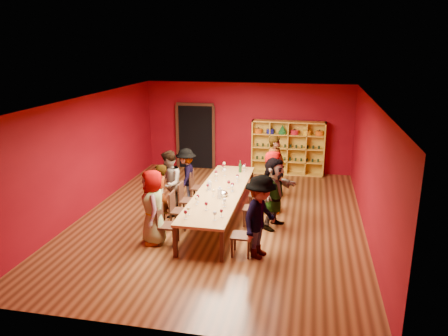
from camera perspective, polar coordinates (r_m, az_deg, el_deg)
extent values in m
cube|color=#4C2814|center=(11.09, -0.48, -6.71)|extent=(7.10, 9.10, 0.02)
cube|color=#690510|center=(14.93, 3.09, 5.34)|extent=(7.10, 0.02, 3.00)
cube|color=#690510|center=(6.52, -8.83, -9.54)|extent=(7.10, 0.02, 3.00)
cube|color=#690510|center=(11.81, -17.42, 1.69)|extent=(0.02, 9.10, 3.00)
cube|color=#690510|center=(10.48, 18.63, -0.22)|extent=(0.02, 9.10, 3.00)
cube|color=silver|center=(10.30, -0.52, 8.96)|extent=(7.10, 9.10, 0.02)
cube|color=#A67C45|center=(10.83, -0.49, -3.15)|extent=(1.10, 4.50, 0.06)
cube|color=black|center=(9.15, -6.38, -9.57)|extent=(0.08, 0.08, 0.69)
cube|color=black|center=(13.06, -0.63, -1.47)|extent=(0.08, 0.08, 0.69)
cube|color=black|center=(8.92, -0.28, -10.17)|extent=(0.08, 0.08, 0.69)
cube|color=black|center=(12.90, 3.63, -1.73)|extent=(0.08, 0.08, 0.69)
cube|color=black|center=(15.30, -3.67, 4.06)|extent=(1.20, 0.14, 2.20)
cube|color=black|center=(15.03, -3.82, 8.30)|extent=(1.32, 0.06, 0.10)
cube|color=black|center=(15.41, -6.08, 4.10)|extent=(0.10, 0.06, 2.20)
cube|color=black|center=(15.08, -1.35, 3.91)|extent=(0.10, 0.06, 2.20)
cube|color=gold|center=(14.80, 3.76, 2.85)|extent=(0.04, 0.40, 1.80)
cube|color=gold|center=(14.69, 12.93, 2.37)|extent=(0.04, 0.40, 1.80)
cube|color=gold|center=(14.52, 8.47, 6.00)|extent=(2.40, 0.40, 0.04)
cube|color=gold|center=(14.93, 8.19, -0.67)|extent=(2.40, 0.40, 0.04)
cube|color=gold|center=(14.88, 8.37, 2.79)|extent=(2.40, 0.02, 1.80)
cube|color=gold|center=(14.81, 8.26, 0.93)|extent=(2.36, 0.38, 0.03)
cube|color=gold|center=(14.70, 8.33, 2.62)|extent=(2.36, 0.38, 0.03)
cube|color=gold|center=(14.60, 8.40, 4.34)|extent=(2.36, 0.38, 0.03)
cube|color=gold|center=(14.74, 6.00, 2.74)|extent=(0.03, 0.38, 1.76)
cube|color=gold|center=(14.70, 8.33, 2.62)|extent=(0.03, 0.38, 1.76)
cube|color=gold|center=(14.68, 10.67, 2.49)|extent=(0.03, 0.38, 1.76)
cylinder|color=#D2580C|center=(14.66, 4.50, 4.87)|extent=(0.26, 0.26, 0.15)
sphere|color=black|center=(14.65, 4.51, 5.24)|extent=(0.05, 0.05, 0.05)
cylinder|color=navy|center=(14.62, 6.06, 4.80)|extent=(0.26, 0.26, 0.15)
sphere|color=black|center=(14.60, 6.07, 5.16)|extent=(0.05, 0.05, 0.05)
cylinder|color=#18602A|center=(14.60, 7.63, 4.59)|extent=(0.26, 0.26, 0.08)
cone|color=#18602A|center=(14.57, 7.65, 5.17)|extent=(0.24, 0.24, 0.22)
cylinder|color=red|center=(14.57, 9.20, 4.64)|extent=(0.26, 0.26, 0.15)
sphere|color=black|center=(14.55, 9.22, 5.01)|extent=(0.05, 0.05, 0.05)
cylinder|color=yellow|center=(14.56, 10.78, 4.56)|extent=(0.26, 0.26, 0.15)
sphere|color=black|center=(14.55, 10.80, 4.92)|extent=(0.05, 0.05, 0.05)
cylinder|color=#D2580C|center=(14.57, 12.36, 4.47)|extent=(0.26, 0.26, 0.15)
sphere|color=black|center=(14.55, 12.38, 4.83)|extent=(0.05, 0.05, 0.05)
cylinder|color=black|center=(14.87, 4.35, 1.38)|extent=(0.07, 0.07, 0.10)
cylinder|color=black|center=(14.85, 5.06, 1.34)|extent=(0.07, 0.07, 0.10)
cylinder|color=black|center=(14.84, 5.77, 1.31)|extent=(0.07, 0.07, 0.10)
cylinder|color=black|center=(14.82, 6.48, 1.27)|extent=(0.07, 0.07, 0.10)
cylinder|color=black|center=(14.81, 7.19, 1.23)|extent=(0.07, 0.07, 0.10)
cylinder|color=black|center=(14.80, 7.90, 1.19)|extent=(0.07, 0.07, 0.10)
cylinder|color=black|center=(14.79, 8.62, 1.15)|extent=(0.07, 0.07, 0.10)
cylinder|color=black|center=(14.78, 9.33, 1.11)|extent=(0.07, 0.07, 0.10)
cylinder|color=black|center=(14.78, 10.05, 1.07)|extent=(0.07, 0.07, 0.10)
cylinder|color=black|center=(14.77, 10.77, 1.03)|extent=(0.07, 0.07, 0.10)
cylinder|color=black|center=(14.77, 11.48, 0.99)|extent=(0.07, 0.07, 0.10)
cylinder|color=black|center=(14.78, 12.20, 0.95)|extent=(0.07, 0.07, 0.10)
cylinder|color=black|center=(14.77, 4.39, 3.07)|extent=(0.07, 0.07, 0.10)
cylinder|color=black|center=(14.75, 5.10, 3.03)|extent=(0.07, 0.07, 0.10)
cylinder|color=black|center=(14.73, 5.82, 3.00)|extent=(0.07, 0.07, 0.10)
cylinder|color=black|center=(14.71, 6.53, 2.96)|extent=(0.07, 0.07, 0.10)
cylinder|color=black|center=(14.70, 7.25, 2.92)|extent=(0.07, 0.07, 0.10)
cylinder|color=black|center=(14.69, 7.97, 2.89)|extent=(0.07, 0.07, 0.10)
cylinder|color=black|center=(14.68, 8.69, 2.85)|extent=(0.07, 0.07, 0.10)
cylinder|color=black|center=(14.67, 9.41, 2.81)|extent=(0.07, 0.07, 0.10)
cylinder|color=black|center=(14.67, 10.14, 2.77)|extent=(0.07, 0.07, 0.10)
cylinder|color=black|center=(14.66, 10.86, 2.73)|extent=(0.07, 0.07, 0.10)
cylinder|color=black|center=(14.66, 11.58, 2.69)|extent=(0.07, 0.07, 0.10)
cylinder|color=black|center=(14.67, 12.30, 2.65)|extent=(0.07, 0.07, 0.10)
cube|color=black|center=(9.71, -7.30, -7.48)|extent=(0.42, 0.42, 0.04)
cube|color=black|center=(9.68, -8.42, -6.07)|extent=(0.04, 0.40, 0.44)
cube|color=black|center=(9.71, -8.54, -8.99)|extent=(0.04, 0.04, 0.41)
cube|color=black|center=(9.61, -6.60, -9.21)|extent=(0.04, 0.04, 0.41)
cube|color=black|center=(10.00, -7.87, -8.19)|extent=(0.04, 0.04, 0.41)
cube|color=black|center=(9.90, -5.99, -8.39)|extent=(0.04, 0.04, 0.41)
imported|color=#4D4D52|center=(9.66, -9.24, -5.06)|extent=(0.75, 0.93, 1.68)
cube|color=black|center=(10.47, -5.78, -5.62)|extent=(0.42, 0.42, 0.04)
cube|color=black|center=(10.44, -6.82, -4.31)|extent=(0.04, 0.40, 0.44)
cube|color=black|center=(10.46, -6.92, -7.03)|extent=(0.04, 0.04, 0.41)
cube|color=black|center=(10.36, -5.12, -7.20)|extent=(0.04, 0.04, 0.41)
cube|color=black|center=(10.76, -6.35, -6.33)|extent=(0.04, 0.04, 0.41)
cube|color=black|center=(10.66, -4.60, -6.49)|extent=(0.04, 0.04, 0.41)
imported|color=silver|center=(10.50, -8.38, -3.66)|extent=(0.47, 0.61, 1.55)
cube|color=black|center=(11.12, -4.69, -4.27)|extent=(0.42, 0.42, 0.04)
cube|color=black|center=(11.09, -5.67, -3.04)|extent=(0.04, 0.40, 0.44)
cube|color=black|center=(11.09, -5.76, -5.59)|extent=(0.04, 0.04, 0.41)
cube|color=black|center=(11.00, -4.05, -5.74)|extent=(0.04, 0.04, 0.41)
cube|color=black|center=(11.40, -5.26, -4.98)|extent=(0.04, 0.04, 0.41)
cube|color=black|center=(11.31, -3.60, -5.11)|extent=(0.04, 0.04, 0.41)
imported|color=beige|center=(11.12, -7.23, -2.05)|extent=(0.64, 0.91, 1.70)
cube|color=black|center=(12.05, -3.35, -2.60)|extent=(0.42, 0.42, 0.04)
cube|color=black|center=(12.03, -4.24, -1.46)|extent=(0.04, 0.40, 0.44)
cube|color=black|center=(12.02, -4.32, -3.82)|extent=(0.04, 0.04, 0.41)
cube|color=black|center=(11.93, -2.75, -3.93)|extent=(0.04, 0.04, 0.41)
cube|color=black|center=(12.32, -3.90, -3.29)|extent=(0.04, 0.04, 0.41)
cube|color=black|center=(12.24, -2.36, -3.40)|extent=(0.04, 0.04, 0.41)
imported|color=#D48E90|center=(12.04, -4.95, -1.00)|extent=(0.50, 1.02, 1.52)
cube|color=black|center=(9.18, 2.32, -8.82)|extent=(0.42, 0.42, 0.04)
cube|color=black|center=(9.05, 3.54, -7.54)|extent=(0.04, 0.40, 0.44)
cube|color=black|center=(9.15, 1.06, -10.46)|extent=(0.04, 0.04, 0.41)
cube|color=black|center=(9.10, 3.21, -10.63)|extent=(0.04, 0.04, 0.41)
cube|color=black|center=(9.45, 1.44, -9.55)|extent=(0.04, 0.04, 0.41)
cube|color=black|center=(9.40, 3.51, -9.71)|extent=(0.04, 0.04, 0.41)
imported|color=pink|center=(8.95, 4.77, -6.39)|extent=(0.83, 1.23, 1.76)
cube|color=black|center=(10.61, 3.69, -5.28)|extent=(0.42, 0.42, 0.04)
cube|color=black|center=(10.50, 4.74, -4.13)|extent=(0.04, 0.40, 0.44)
cube|color=black|center=(10.56, 2.62, -6.68)|extent=(0.04, 0.04, 0.41)
cube|color=black|center=(10.52, 4.46, -6.81)|extent=(0.04, 0.04, 0.41)
cube|color=black|center=(10.87, 2.90, -6.00)|extent=(0.04, 0.04, 0.41)
cube|color=black|center=(10.83, 4.69, -6.12)|extent=(0.04, 0.04, 0.41)
imported|color=#C48391|center=(10.41, 6.55, -3.24)|extent=(1.02, 1.66, 1.73)
cube|color=black|center=(11.52, 4.36, -3.52)|extent=(0.42, 0.42, 0.04)
cube|color=black|center=(11.42, 5.33, -2.45)|extent=(0.04, 0.40, 0.44)
cube|color=black|center=(11.46, 3.38, -4.81)|extent=(0.04, 0.04, 0.41)
cube|color=black|center=(11.42, 5.08, -4.92)|extent=(0.04, 0.04, 0.41)
cube|color=black|center=(11.78, 3.62, -4.22)|extent=(0.04, 0.04, 0.41)
cube|color=black|center=(11.74, 5.27, -4.33)|extent=(0.04, 0.04, 0.41)
imported|color=white|center=(11.36, 6.33, -1.80)|extent=(0.44, 0.80, 1.63)
cube|color=black|center=(12.50, 4.96, -1.94)|extent=(0.42, 0.42, 0.04)
cube|color=black|center=(12.41, 5.86, -0.94)|extent=(0.04, 0.40, 0.44)
cube|color=black|center=(12.43, 4.06, -3.12)|extent=(0.04, 0.04, 0.41)
cube|color=black|center=(12.39, 5.62, -3.22)|extent=(0.04, 0.04, 0.41)
cube|color=black|center=(12.75, 4.26, -2.63)|extent=(0.04, 0.04, 0.41)
cube|color=black|center=(12.71, 5.78, -2.72)|extent=(0.04, 0.04, 0.41)
imported|color=#131834|center=(12.32, 6.73, 0.05)|extent=(0.70, 0.80, 1.81)
cylinder|color=silver|center=(11.03, 0.62, -2.61)|extent=(0.07, 0.07, 0.01)
cylinder|color=silver|center=(11.01, 0.62, -2.31)|extent=(0.01, 0.01, 0.11)
ellipsoid|color=#480713|center=(10.98, 0.62, -1.85)|extent=(0.08, 0.08, 0.09)
cylinder|color=silver|center=(12.58, 2.75, -0.23)|extent=(0.06, 0.06, 0.01)
cylinder|color=silver|center=(12.56, 2.75, 0.02)|extent=(0.01, 0.01, 0.11)
ellipsoid|color=#480713|center=(12.54, 2.76, 0.41)|extent=(0.08, 0.08, 0.09)
cylinder|color=silver|center=(12.43, 2.60, -0.44)|extent=(0.06, 0.06, 0.01)
cylinder|color=silver|center=(12.41, 2.60, -0.18)|extent=(0.01, 0.01, 0.11)
ellipsoid|color=silver|center=(12.39, 2.61, 0.21)|extent=(0.08, 0.08, 0.09)
cylinder|color=silver|center=(9.09, -1.21, -6.83)|extent=(0.07, 0.07, 0.01)
cylinder|color=silver|center=(9.06, -1.21, -6.46)|extent=(0.01, 0.01, 0.12)
ellipsoid|color=silver|center=(9.03, -1.22, -5.90)|extent=(0.09, 0.09, 0.10)
cylinder|color=silver|center=(10.45, -1.38, -3.69)|extent=(0.06, 0.06, 0.01)
cylinder|color=silver|center=(10.43, -1.39, -3.42)|extent=(0.01, 0.01, 0.10)
ellipsoid|color=#D3C184|center=(10.41, -1.39, -3.01)|extent=(0.07, 0.07, 0.08)
cylinder|color=silver|center=(11.61, 1.77, -1.63)|extent=(0.06, 0.06, 0.01)
cylinder|color=silver|center=(11.60, 1.78, -1.38)|extent=(0.01, 0.01, 0.10)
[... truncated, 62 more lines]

